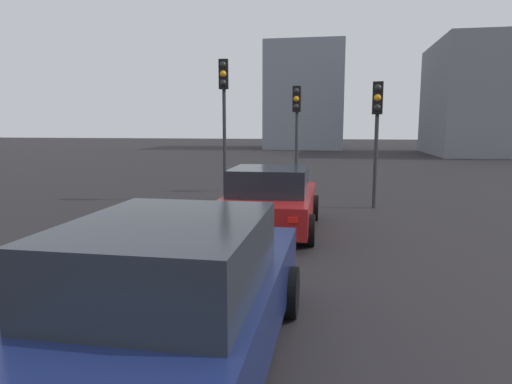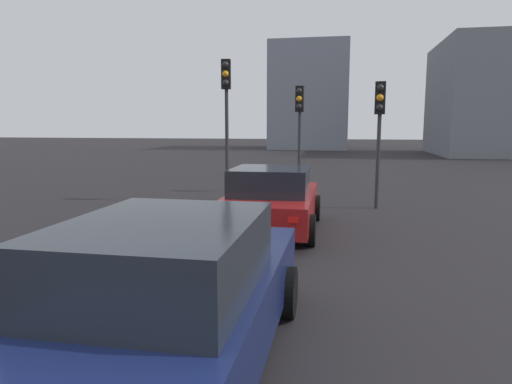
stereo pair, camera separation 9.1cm
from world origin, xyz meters
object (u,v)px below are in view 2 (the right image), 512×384
at_px(traffic_light_far_left, 299,116).
at_px(traffic_light_near_right, 226,101).
at_px(car_red_lead, 271,200).
at_px(traffic_light_near_left, 379,118).
at_px(car_navy_second, 171,301).

bearing_deg(traffic_light_far_left, traffic_light_near_right, -36.78).
height_order(car_red_lead, traffic_light_far_left, traffic_light_far_left).
relative_size(traffic_light_near_left, traffic_light_far_left, 0.96).
bearing_deg(traffic_light_far_left, car_navy_second, 4.96).
bearing_deg(car_navy_second, traffic_light_near_left, -15.32).
height_order(traffic_light_near_left, traffic_light_far_left, traffic_light_far_left).
distance_m(traffic_light_near_left, traffic_light_far_left, 3.86).
bearing_deg(traffic_light_far_left, car_red_lead, 4.79).
relative_size(car_red_lead, car_navy_second, 0.85).
bearing_deg(traffic_light_near_right, car_navy_second, 5.64).
bearing_deg(car_red_lead, traffic_light_near_right, 26.92).
distance_m(traffic_light_near_left, traffic_light_near_right, 4.66).
height_order(car_red_lead, traffic_light_near_right, traffic_light_near_right).
xyz_separation_m(car_red_lead, traffic_light_far_left, (6.20, -0.04, 2.00)).
relative_size(car_navy_second, traffic_light_far_left, 1.29).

